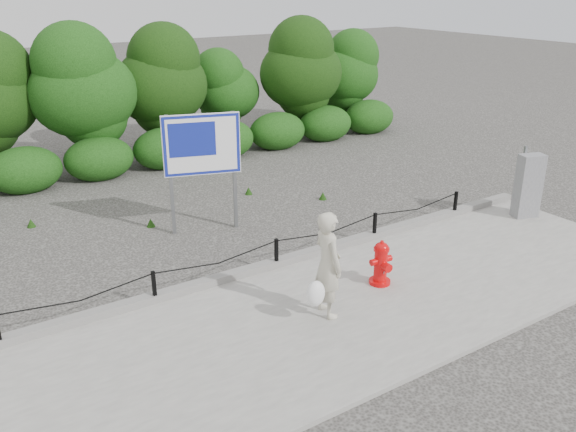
# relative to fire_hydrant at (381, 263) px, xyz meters

# --- Properties ---
(ground) EXTENTS (90.00, 90.00, 0.00)m
(ground) POSITION_rel_fire_hydrant_xyz_m (-1.23, 1.62, -0.49)
(ground) COLOR #2D2B28
(ground) RESTS_ON ground
(sidewalk) EXTENTS (14.00, 4.00, 0.08)m
(sidewalk) POSITION_rel_fire_hydrant_xyz_m (-1.23, -0.38, -0.45)
(sidewalk) COLOR gray
(sidewalk) RESTS_ON ground
(curb) EXTENTS (14.00, 0.22, 0.14)m
(curb) POSITION_rel_fire_hydrant_xyz_m (-1.23, 1.67, -0.34)
(curb) COLOR slate
(curb) RESTS_ON sidewalk
(chain_barrier) EXTENTS (10.06, 0.06, 0.60)m
(chain_barrier) POSITION_rel_fire_hydrant_xyz_m (-1.23, 1.62, -0.03)
(chain_barrier) COLOR black
(chain_barrier) RESTS_ON sidewalk
(treeline) EXTENTS (19.95, 3.40, 4.15)m
(treeline) POSITION_rel_fire_hydrant_xyz_m (-1.44, 10.54, 1.85)
(treeline) COLOR black
(treeline) RESTS_ON ground
(fire_hydrant) EXTENTS (0.45, 0.46, 0.86)m
(fire_hydrant) POSITION_rel_fire_hydrant_xyz_m (0.00, 0.00, 0.00)
(fire_hydrant) COLOR red
(fire_hydrant) RESTS_ON sidewalk
(pedestrian) EXTENTS (0.77, 0.72, 1.83)m
(pedestrian) POSITION_rel_fire_hydrant_xyz_m (-1.49, -0.33, 0.48)
(pedestrian) COLOR #BDB7A2
(pedestrian) RESTS_ON sidewalk
(utility_cabinet) EXTENTS (0.65, 0.49, 1.66)m
(utility_cabinet) POSITION_rel_fire_hydrant_xyz_m (5.12, 0.69, 0.34)
(utility_cabinet) COLOR gray
(utility_cabinet) RESTS_ON sidewalk
(advertising_sign) EXTENTS (1.61, 0.60, 2.68)m
(advertising_sign) POSITION_rel_fire_hydrant_xyz_m (-1.49, 4.20, 1.40)
(advertising_sign) COLOR slate
(advertising_sign) RESTS_ON ground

